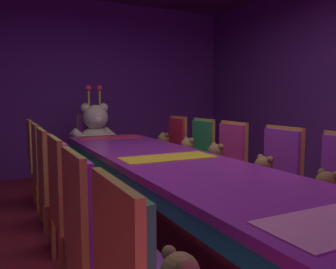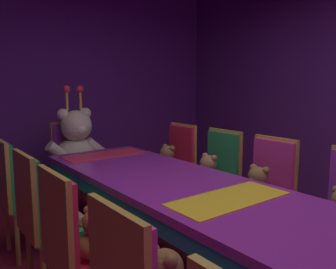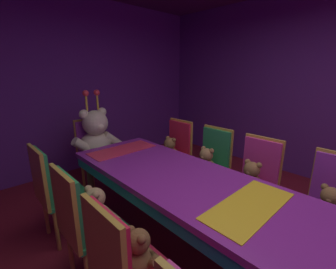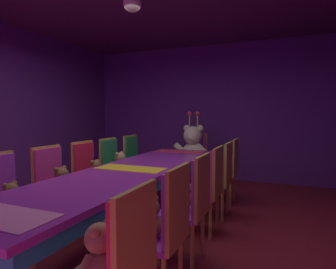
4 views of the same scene
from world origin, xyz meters
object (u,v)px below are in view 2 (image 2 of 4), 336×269
Objects in this scene: chair_right_5 at (178,160)px; teddy_right_4 at (208,174)px; chair_right_3 at (268,185)px; banquet_table at (229,212)px; chair_left_5 at (14,186)px; teddy_right_3 at (257,188)px; chair_right_4 at (219,171)px; king_teddy_bear at (77,144)px; teddy_left_4 at (61,205)px; chair_left_4 at (39,210)px; throne_chair at (72,156)px; teddy_left_3 at (97,237)px; teddy_right_5 at (167,162)px; chair_left_3 at (71,242)px.

teddy_right_4 is at bearing 77.47° from chair_right_5.
chair_right_3 reaches higher than teddy_right_4.
banquet_table is 1.77m from chair_left_5.
teddy_right_3 is 0.34× the size of chair_right_4.
chair_left_5 reaches higher than teddy_right_4.
teddy_right_3 is 1.01× the size of teddy_right_4.
teddy_right_3 is at bearing 74.99° from chair_right_4.
chair_right_4 is 1.05× the size of king_teddy_bear.
king_teddy_bear is at bearing 62.94° from teddy_left_4.
chair_left_4 is 1.76m from chair_right_3.
throne_chair is at bearing -47.97° from chair_right_5.
chair_left_5 reaches higher than teddy_right_3.
teddy_left_3 is 0.33× the size of king_teddy_bear.
teddy_left_4 is 1.02× the size of teddy_right_4.
teddy_left_3 is 0.91× the size of teddy_right_3.
teddy_left_3 is 0.31× the size of chair_right_4.
chair_left_4 is at bearing 20.25° from chair_right_5.
teddy_right_3 is at bearing 90.18° from teddy_right_5.
chair_left_4 is at bearing -90.30° from chair_left_5.
teddy_right_5 is (-0.16, 0.61, -0.00)m from chair_right_4.
teddy_right_3 is 1.00× the size of teddy_right_5.
banquet_table is at bearing 25.91° from teddy_right_3.
chair_right_4 is (1.53, 0.01, -0.00)m from teddy_left_4.
throne_chair is (-0.69, 1.53, 0.00)m from teddy_right_4.
banquet_table is 1.23m from chair_left_4.
chair_right_4 is at bearing 0.21° from teddy_left_4.
chair_right_4 is (1.67, -0.65, 0.00)m from chair_left_5.
king_teddy_bear is at bearing -70.45° from teddy_right_3.
chair_left_3 is 2.91× the size of teddy_right_5.
teddy_left_4 is at bearing 0.00° from chair_left_4.
chair_left_3 and chair_left_5 have the same top height.
chair_left_5 is 2.92× the size of teddy_right_4.
teddy_left_3 is 1.65m from chair_right_4.
chair_right_5 is at bearing 35.46° from chair_left_3.
chair_right_4 is at bearing 31.71° from king_teddy_bear.
teddy_left_4 is 1.02× the size of teddy_right_5.
teddy_right_5 is (1.52, -0.04, -0.00)m from chair_left_5.
king_teddy_bear reaches higher than banquet_table.
chair_left_3 is 1.00× the size of chair_right_3.
chair_right_4 is (0.01, 0.57, 0.00)m from chair_right_3.
chair_right_3 is (0.83, 0.33, -0.06)m from banquet_table.
teddy_left_4 is (0.15, 0.00, 0.00)m from chair_left_4.
teddy_right_3 is (-0.15, 0.00, -0.00)m from chair_right_3.
chair_left_5 is (-0.84, 1.56, -0.06)m from banquet_table.
king_teddy_bear is at bearing -62.98° from teddy_right_4.
teddy_right_5 is at bearing -1.63° from chair_left_5.
chair_left_3 and chair_right_3 have the same top height.
banquet_table is 11.19× the size of teddy_right_4.
banquet_table is 3.83× the size of chair_right_3.
chair_left_4 and chair_right_4 have the same top height.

